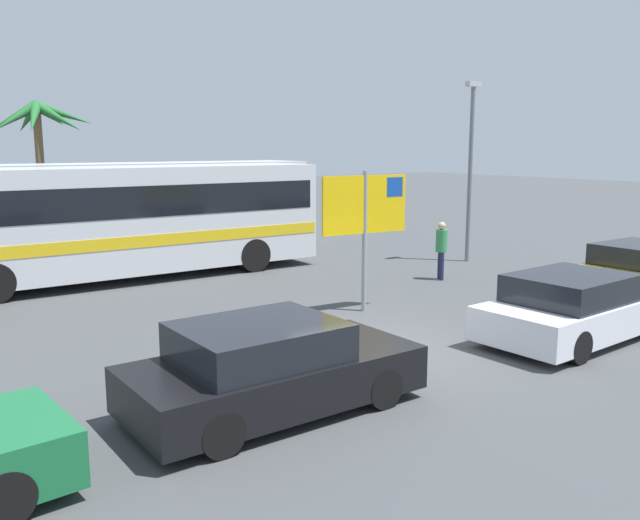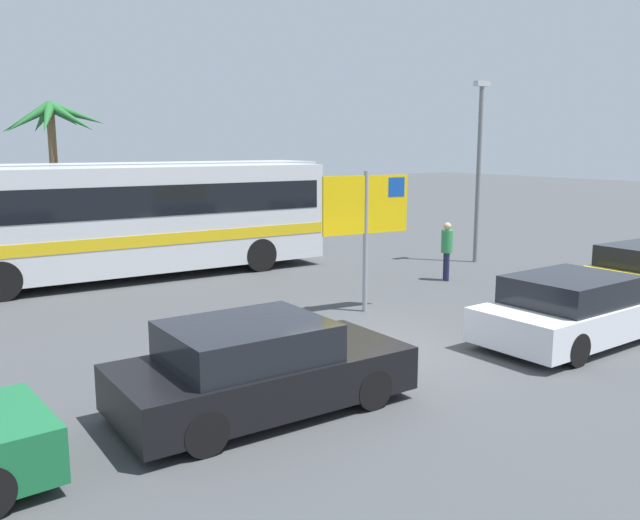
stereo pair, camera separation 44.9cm
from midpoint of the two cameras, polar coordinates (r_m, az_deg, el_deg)
ground at (r=12.30m, az=5.81°, el=-7.96°), size 120.00×120.00×0.00m
bus_front_coach at (r=19.47m, az=-15.56°, el=3.69°), size 11.53×2.60×3.17m
bus_rear_coach at (r=23.54m, az=-13.46°, el=4.78°), size 11.53×2.60×3.17m
ferry_sign at (r=14.88m, az=5.00°, el=4.31°), size 2.20×0.25×3.20m
car_black at (r=9.52m, az=-3.94°, el=-9.27°), size 4.24×1.97×1.32m
car_white at (r=13.71m, az=22.02°, el=-4.02°), size 4.41×2.13×1.32m
pedestrian_by_bus at (r=18.85m, az=11.56°, el=1.14°), size 0.32×0.32×1.64m
lamp_post_left_side at (r=21.92m, az=14.12°, el=8.08°), size 0.56×0.20×5.74m
palm_tree_seaside at (r=28.78m, az=-21.73°, el=10.63°), size 4.06×3.95×5.50m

